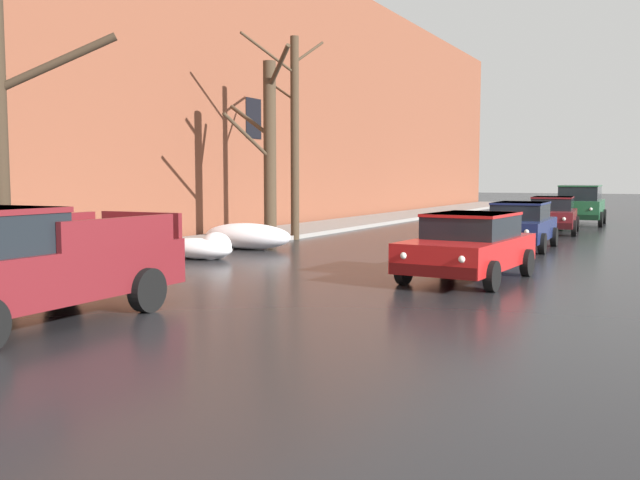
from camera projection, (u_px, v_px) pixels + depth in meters
name	position (u px, v px, depth m)	size (l,w,h in m)	color
left_sidewalk_slab	(216.00, 241.00, 23.19)	(3.16, 80.00, 0.15)	gray
brick_townhouse_facade	(163.00, 67.00, 23.62)	(0.63, 80.00, 11.75)	brown
snow_bank_near_corner_left	(204.00, 248.00, 18.75)	(2.14, 1.03, 0.72)	white
snow_bank_mid_block_left	(248.00, 236.00, 21.37)	(2.96, 1.29, 0.79)	white
bare_tree_second_along_sidewalk	(2.00, 98.00, 13.85)	(2.13, 1.66, 7.05)	#382B1E
bare_tree_mid_block	(269.00, 148.00, 22.97)	(3.40, 2.86, 6.25)	#423323
bare_tree_far_down_block	(294.00, 134.00, 24.41)	(1.88, 3.27, 7.01)	#423323
pickup_truck_maroon_approaching_near_lane	(21.00, 266.00, 10.26)	(2.16, 5.18, 1.76)	maroon
sedan_red_parked_kerbside_close	(469.00, 245.00, 14.92)	(2.22, 4.18, 1.42)	red
sedan_darkblue_parked_kerbside_mid	(520.00, 224.00, 21.47)	(2.01, 4.15, 1.42)	navy
sedan_maroon_parked_far_down_block	(552.00, 214.00, 27.56)	(2.21, 4.40, 1.42)	maroon
suv_green_queued_behind_truck	(580.00, 203.00, 32.29)	(2.27, 4.35, 1.82)	#1E5633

